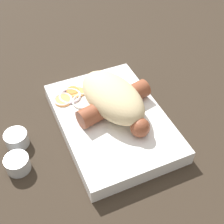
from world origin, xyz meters
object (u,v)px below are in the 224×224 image
object	(u,v)px
condiment_cup_near	(17,140)
condiment_cup_far	(18,164)
bread_roll	(112,97)
sausage	(114,103)
food_tray	(112,121)

from	to	relation	value
condiment_cup_near	condiment_cup_far	distance (m)	0.05
bread_roll	condiment_cup_near	size ratio (longest dim) A/B	4.05
condiment_cup_near	bread_roll	bearing A→B (deg)	85.90
bread_roll	sausage	world-z (taller)	bread_roll
bread_roll	condiment_cup_near	world-z (taller)	bread_roll
sausage	bread_roll	bearing A→B (deg)	-159.63
condiment_cup_near	condiment_cup_far	world-z (taller)	same
condiment_cup_near	condiment_cup_far	xyz separation A→B (m)	(0.05, -0.01, 0.00)
condiment_cup_near	condiment_cup_far	size ratio (longest dim) A/B	1.00
food_tray	condiment_cup_near	world-z (taller)	food_tray
sausage	condiment_cup_far	distance (m)	0.19
food_tray	bread_roll	xyz separation A→B (m)	(-0.02, 0.01, 0.04)
condiment_cup_far	condiment_cup_near	bearing A→B (deg)	169.89
food_tray	sausage	distance (m)	0.04
sausage	condiment_cup_near	xyz separation A→B (m)	(-0.02, -0.18, -0.03)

